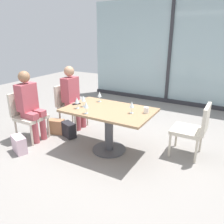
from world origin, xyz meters
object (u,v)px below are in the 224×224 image
at_px(chair_far_left, 69,103).
at_px(wine_glass_0, 86,105).
at_px(chair_side_end, 27,113).
at_px(coffee_cup, 146,110).
at_px(person_side_end, 30,103).
at_px(wine_glass_2, 83,99).
at_px(wine_glass_1, 132,105).
at_px(wine_glass_3, 77,100).
at_px(dining_table_main, 109,119).
at_px(cell_phone_on_table, 76,104).
at_px(wine_glass_4, 100,94).
at_px(handbag_1, 19,144).
at_px(handbag_0, 56,127).
at_px(chair_far_right, 194,127).
at_px(handbag_2, 69,130).
at_px(person_far_left, 73,94).

bearing_deg(chair_far_left, wine_glass_0, -38.65).
xyz_separation_m(chair_side_end, coffee_cup, (2.12, 0.45, 0.28)).
bearing_deg(person_side_end, wine_glass_2, 13.37).
xyz_separation_m(wine_glass_1, wine_glass_3, (-0.85, -0.23, 0.00)).
distance_m(dining_table_main, cell_phone_on_table, 0.64).
distance_m(dining_table_main, wine_glass_4, 0.53).
bearing_deg(dining_table_main, handbag_1, -147.60).
xyz_separation_m(person_side_end, cell_phone_on_table, (0.82, 0.28, 0.03)).
bearing_deg(person_side_end, wine_glass_0, -0.62).
relative_size(wine_glass_2, coffee_cup, 2.06).
bearing_deg(coffee_cup, handbag_0, -178.19).
relative_size(person_side_end, wine_glass_1, 6.81).
bearing_deg(person_side_end, handbag_1, -68.58).
height_order(chair_side_end, handbag_1, chair_side_end).
bearing_deg(chair_far_left, chair_side_end, -110.23).
xyz_separation_m(chair_far_right, wine_glass_0, (-1.43, -0.84, 0.37)).
bearing_deg(chair_far_right, coffee_cup, -150.66).
bearing_deg(cell_phone_on_table, handbag_0, -156.70).
relative_size(chair_side_end, handbag_1, 2.90).
distance_m(chair_far_left, handbag_2, 0.64).
height_order(chair_side_end, coffee_cup, chair_side_end).
bearing_deg(chair_side_end, wine_glass_0, -0.57).
bearing_deg(person_far_left, wine_glass_4, -16.32).
bearing_deg(chair_far_right, dining_table_main, -158.23).
xyz_separation_m(dining_table_main, chair_far_right, (1.24, 0.49, -0.06)).
relative_size(wine_glass_3, cell_phone_on_table, 1.28).
height_order(chair_far_left, handbag_2, chair_far_left).
height_order(wine_glass_1, coffee_cup, wine_glass_1).
distance_m(chair_far_left, person_side_end, 0.87).
height_order(chair_side_end, handbag_2, chair_side_end).
xyz_separation_m(chair_far_right, wine_glass_1, (-0.85, -0.48, 0.37)).
bearing_deg(cell_phone_on_table, wine_glass_3, -13.37).
bearing_deg(handbag_1, handbag_2, 90.14).
bearing_deg(wine_glass_3, chair_side_end, -174.23).
relative_size(person_far_left, wine_glass_4, 6.81).
xyz_separation_m(dining_table_main, wine_glass_0, (-0.19, -0.34, 0.31)).
relative_size(chair_far_right, wine_glass_4, 4.70).
height_order(chair_far_right, handbag_2, chair_far_right).
relative_size(wine_glass_0, wine_glass_2, 1.00).
bearing_deg(wine_glass_4, wine_glass_2, -102.92).
distance_m(chair_side_end, wine_glass_4, 1.38).
height_order(wine_glass_1, wine_glass_4, same).
relative_size(wine_glass_4, handbag_2, 0.62).
distance_m(person_side_end, wine_glass_4, 1.25).
height_order(chair_far_right, person_side_end, person_side_end).
xyz_separation_m(wine_glass_3, cell_phone_on_table, (-0.16, 0.17, -0.13)).
distance_m(chair_side_end, coffee_cup, 2.18).
relative_size(chair_far_right, handbag_1, 2.90).
relative_size(handbag_1, handbag_2, 1.00).
relative_size(chair_far_left, handbag_2, 2.90).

